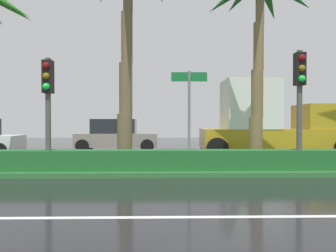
# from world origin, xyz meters

# --- Properties ---
(ground_plane) EXTENTS (90.00, 42.00, 0.10)m
(ground_plane) POSITION_xyz_m (0.00, 9.00, -0.05)
(ground_plane) COLOR black
(near_lane_divider_stripe) EXTENTS (81.00, 0.14, 0.01)m
(near_lane_divider_stripe) POSITION_xyz_m (0.00, 2.00, 0.00)
(near_lane_divider_stripe) COLOR white
(near_lane_divider_stripe) RESTS_ON ground_plane
(median_strip) EXTENTS (85.50, 4.00, 0.15)m
(median_strip) POSITION_xyz_m (0.00, 8.00, 0.07)
(median_strip) COLOR #2D6B33
(median_strip) RESTS_ON ground_plane
(median_hedge) EXTENTS (76.50, 0.70, 0.60)m
(median_hedge) POSITION_xyz_m (0.00, 6.60, 0.45)
(median_hedge) COLOR #1E6028
(median_hedge) RESTS_ON median_strip
(palm_tree_centre) EXTENTS (3.82, 4.08, 6.91)m
(palm_tree_centre) POSITION_xyz_m (2.29, 7.93, 5.69)
(palm_tree_centre) COLOR brown
(palm_tree_centre) RESTS_ON median_strip
(traffic_signal_median_left) EXTENTS (0.28, 0.43, 3.32)m
(traffic_signal_median_left) POSITION_xyz_m (-4.34, 6.46, 2.43)
(traffic_signal_median_left) COLOR #4C4C47
(traffic_signal_median_left) RESTS_ON median_strip
(traffic_signal_median_right) EXTENTS (0.28, 0.43, 3.55)m
(traffic_signal_median_right) POSITION_xyz_m (3.07, 6.38, 2.60)
(traffic_signal_median_right) COLOR #4C4C47
(traffic_signal_median_right) RESTS_ON median_strip
(street_name_sign) EXTENTS (1.10, 0.08, 3.00)m
(street_name_sign) POSITION_xyz_m (-0.16, 6.84, 2.08)
(street_name_sign) COLOR slate
(street_name_sign) RESTS_ON median_strip
(car_in_traffic_second) EXTENTS (4.30, 2.02, 1.72)m
(car_in_traffic_second) POSITION_xyz_m (-3.42, 14.89, 0.83)
(car_in_traffic_second) COLOR gray
(car_in_traffic_second) RESTS_ON ground_plane
(box_truck_lead) EXTENTS (6.40, 2.64, 3.46)m
(box_truck_lead) POSITION_xyz_m (3.96, 11.88, 1.55)
(box_truck_lead) COLOR #B28C1E
(box_truck_lead) RESTS_ON ground_plane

